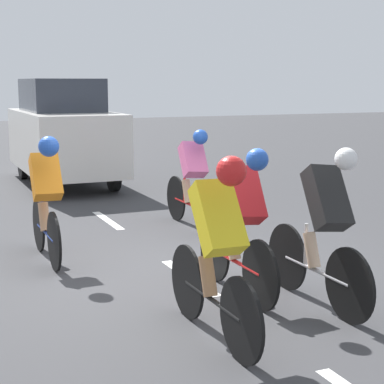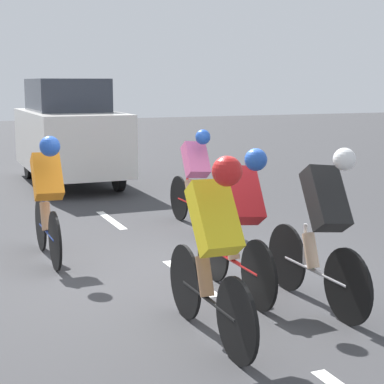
{
  "view_description": "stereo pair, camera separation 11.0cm",
  "coord_description": "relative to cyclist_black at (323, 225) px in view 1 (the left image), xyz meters",
  "views": [
    {
      "loc": [
        2.68,
        6.38,
        2.12
      ],
      "look_at": [
        -0.03,
        0.16,
        0.95
      ],
      "focal_mm": 60.0,
      "sensor_mm": 36.0,
      "label": 1
    },
    {
      "loc": [
        2.57,
        6.42,
        2.12
      ],
      "look_at": [
        -0.03,
        0.16,
        0.95
      ],
      "focal_mm": 60.0,
      "sensor_mm": 36.0,
      "label": 2
    }
  ],
  "objects": [
    {
      "name": "ground_plane",
      "position": [
        0.78,
        -1.52,
        -0.8
      ],
      "size": [
        60.0,
        60.0,
        0.0
      ],
      "primitive_type": "plane",
      "color": "#38383A"
    },
    {
      "name": "lane_stripe_mid",
      "position": [
        0.78,
        -1.35,
        -0.79
      ],
      "size": [
        0.12,
        1.4,
        0.01
      ],
      "primitive_type": "cube",
      "color": "white",
      "rests_on": "ground"
    },
    {
      "name": "lane_stripe_far",
      "position": [
        0.78,
        -4.55,
        -0.79
      ],
      "size": [
        0.12,
        1.4,
        0.01
      ],
      "primitive_type": "cube",
      "color": "white",
      "rests_on": "ground"
    },
    {
      "name": "cyclist_black",
      "position": [
        0.0,
        0.0,
        0.0
      ],
      "size": [
        0.38,
        1.72,
        1.55
      ],
      "color": "black",
      "rests_on": "ground"
    },
    {
      "name": "cyclist_orange",
      "position": [
        2.08,
        -2.59,
        0.01
      ],
      "size": [
        0.33,
        1.64,
        1.52
      ],
      "color": "black",
      "rests_on": "ground"
    },
    {
      "name": "cyclist_red",
      "position": [
        0.56,
        -0.58,
        -0.01
      ],
      "size": [
        0.37,
        1.67,
        1.51
      ],
      "color": "black",
      "rests_on": "ground"
    },
    {
      "name": "cyclist_yellow",
      "position": [
        1.28,
        0.36,
        0.04
      ],
      "size": [
        0.33,
        1.72,
        1.57
      ],
      "color": "black",
      "rests_on": "ground"
    },
    {
      "name": "cyclist_pink",
      "position": [
        -0.21,
        -3.55,
        -0.04
      ],
      "size": [
        0.35,
        1.73,
        1.46
      ],
      "color": "black",
      "rests_on": "ground"
    },
    {
      "name": "support_car",
      "position": [
        0.6,
        -8.34,
        0.29
      ],
      "size": [
        1.7,
        3.89,
        2.18
      ],
      "color": "black",
      "rests_on": "ground"
    }
  ]
}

